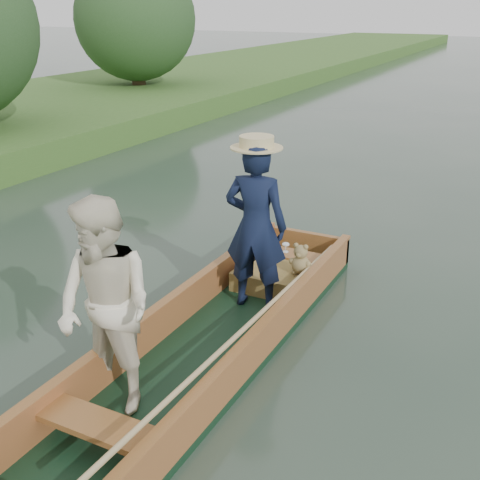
% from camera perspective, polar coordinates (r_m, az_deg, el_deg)
% --- Properties ---
extents(ground, '(120.00, 120.00, 0.00)m').
position_cam_1_polar(ground, '(5.84, -2.73, -10.66)').
color(ground, '#283D30').
rests_on(ground, ground).
extents(trees_far, '(22.99, 11.52, 4.58)m').
position_cam_1_polar(trees_far, '(14.97, 0.09, 19.59)').
color(trees_far, '#47331E').
rests_on(trees_far, ground).
extents(punt, '(1.30, 5.00, 1.89)m').
position_cam_1_polar(punt, '(5.48, -4.34, -5.24)').
color(punt, black).
rests_on(punt, ground).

